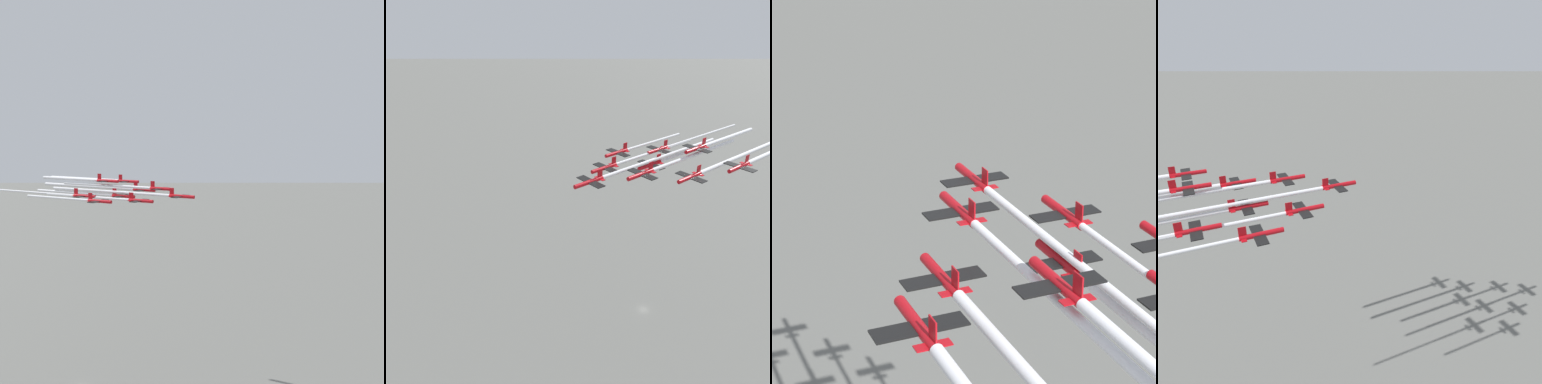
% 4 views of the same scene
% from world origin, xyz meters
% --- Properties ---
extents(jet_0, '(10.08, 9.57, 3.36)m').
position_xyz_m(jet_0, '(41.18, 4.67, 77.18)').
color(jet_0, '#B20C14').
extents(jet_1, '(10.08, 9.57, 3.36)m').
position_xyz_m(jet_1, '(29.43, 13.40, 78.53)').
color(jet_1, '#B20C14').
extents(jet_2, '(10.08, 9.57, 3.36)m').
position_xyz_m(jet_2, '(27.84, -1.36, 75.70)').
color(jet_2, '#B20C14').
extents(jet_3, '(10.08, 9.57, 3.36)m').
position_xyz_m(jet_3, '(17.69, 22.13, 76.67)').
color(jet_3, '#B20C14').
extents(jet_4, '(10.08, 9.57, 3.36)m').
position_xyz_m(jet_4, '(16.10, 7.37, 75.81)').
color(jet_4, '#B20C14').
extents(jet_5, '(10.08, 9.57, 3.36)m').
position_xyz_m(jet_5, '(14.51, -7.38, 75.66)').
color(jet_5, '#B20C14').
extents(jet_6, '(10.08, 9.57, 3.36)m').
position_xyz_m(jet_6, '(5.94, 30.85, 78.95)').
color(jet_6, '#B20C14').
extents(jet_7, '(10.08, 9.57, 3.36)m').
position_xyz_m(jet_7, '(4.35, 16.10, 80.44)').
color(jet_7, '#B20C14').
extents(jet_8, '(10.08, 9.57, 3.36)m').
position_xyz_m(jet_8, '(2.76, 1.35, 75.96)').
color(jet_8, '#B20C14').
extents(smoke_trail_0, '(54.17, 6.92, 1.10)m').
position_xyz_m(smoke_trail_0, '(9.58, 8.07, 77.13)').
color(smoke_trail_0, white).
extents(smoke_trail_1, '(42.31, 5.65, 1.10)m').
position_xyz_m(smoke_trail_1, '(3.76, 16.16, 78.48)').
color(smoke_trail_1, white).
extents(smoke_trail_2, '(38.59, 5.09, 0.95)m').
position_xyz_m(smoke_trail_2, '(4.02, 1.21, 75.66)').
color(smoke_trail_2, white).
extents(smoke_trail_3, '(46.95, 6.39, 1.35)m').
position_xyz_m(smoke_trail_3, '(-10.29, 25.14, 76.62)').
color(smoke_trail_3, white).
extents(smoke_trail_4, '(37.69, 5.09, 1.05)m').
position_xyz_m(smoke_trail_4, '(-7.26, 9.89, 75.76)').
color(smoke_trail_4, white).
extents(smoke_trail_5, '(29.08, 4.00, 0.88)m').
position_xyz_m(smoke_trail_5, '(-4.56, -5.33, 75.61)').
color(smoke_trail_5, white).
extents(smoke_trail_6, '(37.43, 5.36, 1.35)m').
position_xyz_m(smoke_trail_6, '(-17.27, 33.36, 78.90)').
color(smoke_trail_6, white).
extents(smoke_trail_7, '(28.59, 4.29, 1.23)m').
position_xyz_m(smoke_trail_7, '(-14.45, 18.13, 80.39)').
color(smoke_trail_7, white).
extents(smoke_trail_8, '(44.26, 5.53, 0.77)m').
position_xyz_m(smoke_trail_8, '(-23.90, 4.22, 75.91)').
color(smoke_trail_8, white).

